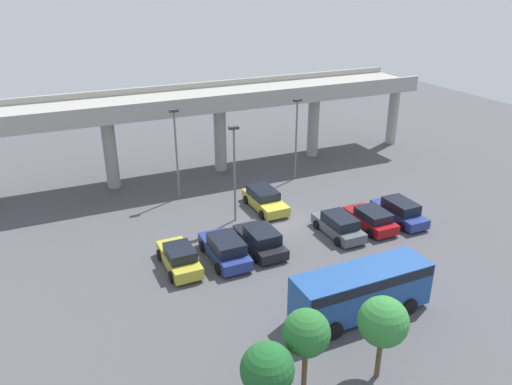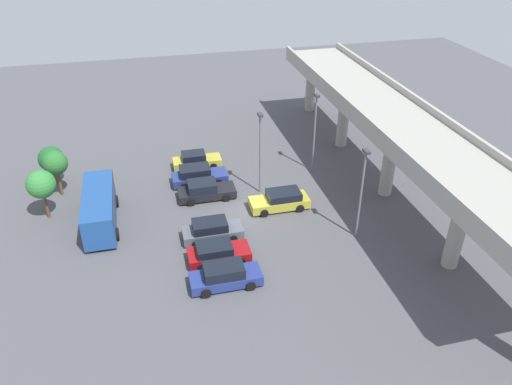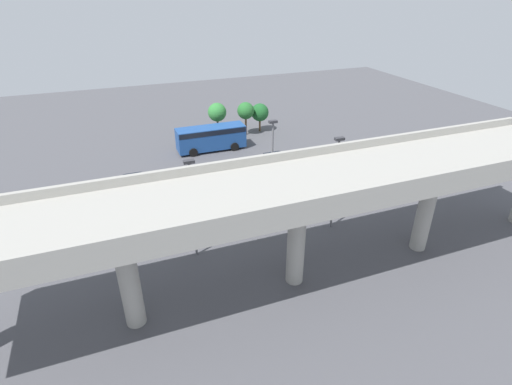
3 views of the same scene
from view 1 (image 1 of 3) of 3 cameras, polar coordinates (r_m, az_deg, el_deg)
name	(u,v)px [view 1 (image 1 of 3)]	position (r m, az deg, el deg)	size (l,w,h in m)	color
ground_plane	(280,223)	(37.08, 2.77, -3.46)	(93.68, 93.68, 0.00)	#4C4C51
highway_overpass	(219,104)	(45.46, -4.24, 10.06)	(40.79, 6.19, 7.75)	#9E9B93
parked_car_0	(179,258)	(31.60, -8.76, -7.38)	(2.02, 4.48, 1.55)	gold
parked_car_1	(225,249)	(32.15, -3.56, -6.43)	(2.21, 4.86, 1.64)	navy
parked_car_2	(261,240)	(33.25, 0.52, -5.41)	(2.21, 4.81, 1.56)	black
parked_car_3	(265,199)	(39.04, 0.98, -0.80)	(2.18, 4.84, 1.53)	gold
parked_car_4	(339,225)	(35.53, 9.43, -3.73)	(2.05, 4.48, 1.53)	#515660
parked_car_5	(371,219)	(37.00, 13.00, -2.93)	(2.15, 4.35, 1.45)	maroon
parked_car_6	(399,211)	(38.54, 16.08, -2.07)	(2.04, 4.74, 1.61)	navy
shuttle_bus	(362,288)	(27.45, 11.97, -10.64)	(7.68, 2.58, 2.72)	#1E478C
lamp_post_near_aisle	(234,166)	(35.74, -2.48, 3.01)	(0.70, 0.35, 7.24)	slate
lamp_post_mid_lot	(296,133)	(43.75, 4.64, 6.83)	(0.70, 0.35, 7.25)	slate
lamp_post_by_overpass	(176,147)	(40.05, -9.12, 5.15)	(0.70, 0.35, 7.42)	slate
tree_front_left	(267,370)	(21.03, 1.30, -19.57)	(2.22, 2.22, 3.56)	brown
tree_front_centre	(306,333)	(21.83, 5.77, -15.71)	(2.07, 2.07, 4.10)	brown
tree_front_right	(383,322)	(23.01, 14.33, -14.14)	(2.24, 2.24, 4.17)	brown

